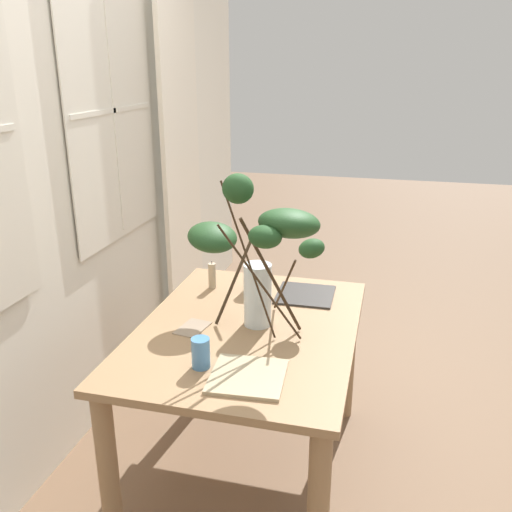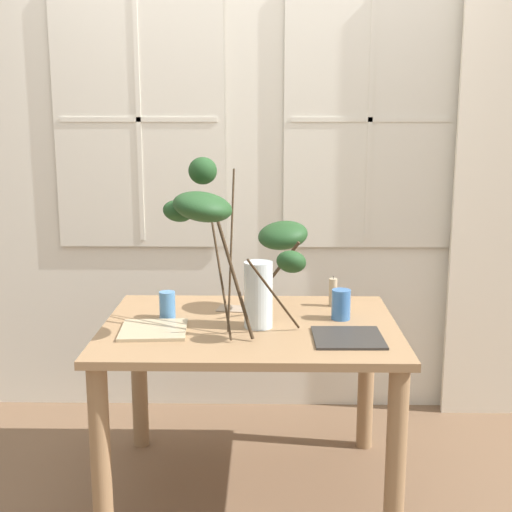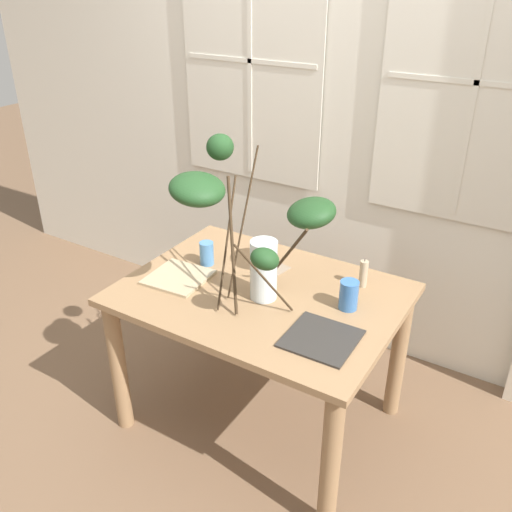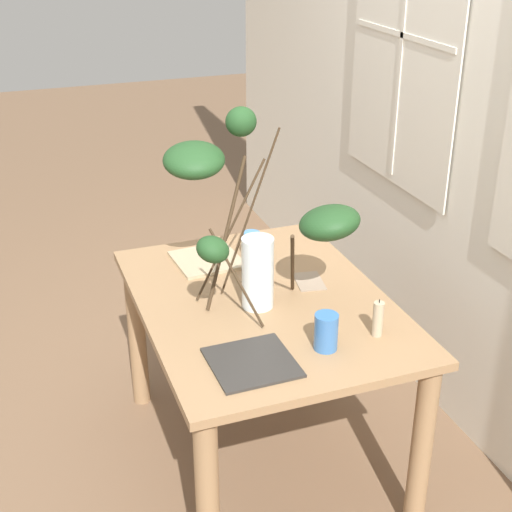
{
  "view_description": "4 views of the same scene",
  "coord_description": "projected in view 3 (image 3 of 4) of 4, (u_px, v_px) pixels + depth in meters",
  "views": [
    {
      "loc": [
        -1.97,
        -0.54,
        1.77
      ],
      "look_at": [
        0.1,
        -0.01,
        1.01
      ],
      "focal_mm": 38.31,
      "sensor_mm": 36.0,
      "label": 1
    },
    {
      "loc": [
        0.07,
        -2.68,
        1.58
      ],
      "look_at": [
        0.02,
        -0.02,
        1.02
      ],
      "focal_mm": 48.14,
      "sensor_mm": 36.0,
      "label": 2
    },
    {
      "loc": [
        1.07,
        -1.77,
        2.0
      ],
      "look_at": [
        0.02,
        -0.07,
        0.95
      ],
      "focal_mm": 38.78,
      "sensor_mm": 36.0,
      "label": 3
    },
    {
      "loc": [
        2.23,
        -0.84,
        2.06
      ],
      "look_at": [
        0.1,
        -0.06,
        0.97
      ],
      "focal_mm": 51.9,
      "sensor_mm": 36.0,
      "label": 4
    }
  ],
  "objects": [
    {
      "name": "vase_with_branches",
      "position": [
        252.0,
        219.0,
        2.24
      ],
      "size": [
        0.62,
        0.69,
        0.69
      ],
      "color": "silver",
      "rests_on": "dining_table"
    },
    {
      "name": "pillar_candle",
      "position": [
        363.0,
        274.0,
        2.43
      ],
      "size": [
        0.04,
        0.04,
        0.14
      ],
      "color": "tan",
      "rests_on": "dining_table"
    },
    {
      "name": "napkin_folded",
      "position": [
        272.0,
        266.0,
        2.62
      ],
      "size": [
        0.17,
        0.13,
        0.0
      ],
      "primitive_type": "cube",
      "rotation": [
        0.0,
        0.0,
        -0.17
      ],
      "color": "gray",
      "rests_on": "dining_table"
    },
    {
      "name": "back_wall_with_windows",
      "position": [
        357.0,
        83.0,
        2.77
      ],
      "size": [
        5.31,
        0.14,
        2.95
      ],
      "color": "silver",
      "rests_on": "ground"
    },
    {
      "name": "ground",
      "position": [
        260.0,
        416.0,
        2.77
      ],
      "size": [
        14.0,
        14.0,
        0.0
      ],
      "primitive_type": "plane",
      "color": "brown"
    },
    {
      "name": "plate_square_left",
      "position": [
        178.0,
        277.0,
        2.52
      ],
      "size": [
        0.27,
        0.27,
        0.01
      ],
      "primitive_type": "cube",
      "rotation": [
        0.0,
        0.0,
        0.07
      ],
      "color": "tan",
      "rests_on": "dining_table"
    },
    {
      "name": "drinking_glass_blue_right",
      "position": [
        349.0,
        295.0,
        2.28
      ],
      "size": [
        0.08,
        0.08,
        0.13
      ],
      "primitive_type": "cylinder",
      "color": "#386BAD",
      "rests_on": "dining_table"
    },
    {
      "name": "plate_square_right",
      "position": [
        321.0,
        338.0,
        2.11
      ],
      "size": [
        0.27,
        0.27,
        0.01
      ],
      "primitive_type": "cube",
      "rotation": [
        0.0,
        0.0,
        0.02
      ],
      "color": "#2D2B28",
      "rests_on": "dining_table"
    },
    {
      "name": "dining_table",
      "position": [
        261.0,
        317.0,
        2.49
      ],
      "size": [
        1.2,
        0.89,
        0.73
      ],
      "color": "#93704C",
      "rests_on": "ground"
    },
    {
      "name": "drinking_glass_blue_left",
      "position": [
        207.0,
        253.0,
        2.62
      ],
      "size": [
        0.07,
        0.07,
        0.11
      ],
      "primitive_type": "cylinder",
      "color": "#4C84BC",
      "rests_on": "dining_table"
    }
  ]
}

